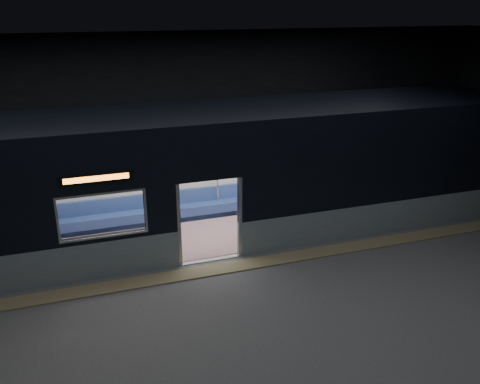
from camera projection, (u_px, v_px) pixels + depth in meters
station_floor at (223, 282)px, 11.30m from camera, size 24.00×14.00×0.01m
station_envelope at (221, 120)px, 10.01m from camera, size 24.00×14.00×5.00m
tactile_strip at (217, 269)px, 11.78m from camera, size 22.80×0.50×0.03m
metro_car at (193, 169)px, 12.91m from camera, size 18.00×3.04×3.35m
passenger at (339, 175)px, 15.60m from camera, size 0.47×0.78×1.47m
handbag at (341, 182)px, 15.41m from camera, size 0.38×0.36×0.15m
transit_map at (293, 157)px, 15.22m from camera, size 0.97×0.03×0.63m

